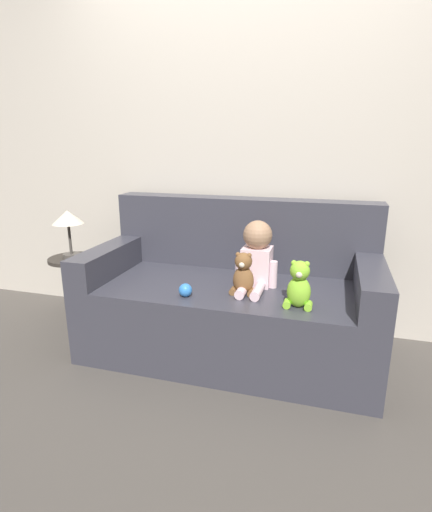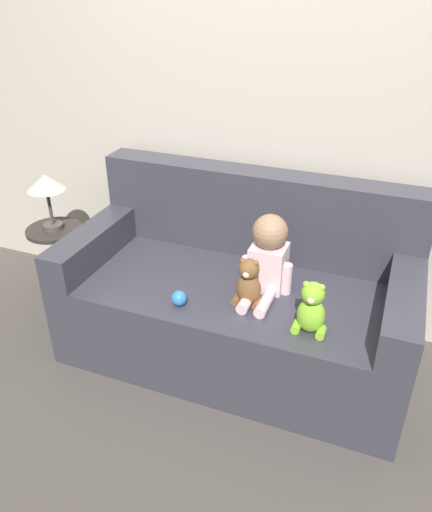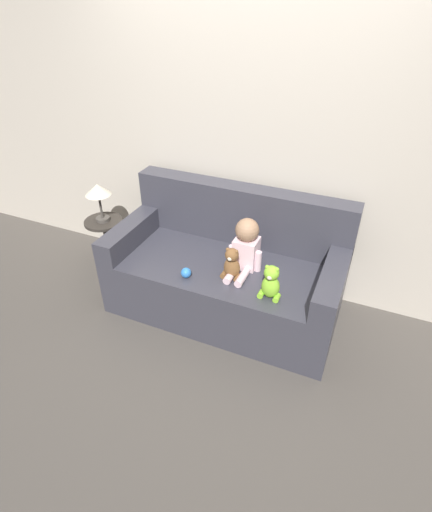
{
  "view_description": "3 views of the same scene",
  "coord_description": "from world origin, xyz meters",
  "views": [
    {
      "loc": [
        0.57,
        -2.25,
        1.31
      ],
      "look_at": [
        -0.06,
        -0.11,
        0.66
      ],
      "focal_mm": 28.0,
      "sensor_mm": 36.0,
      "label": 1
    },
    {
      "loc": [
        0.69,
        -2.05,
        1.85
      ],
      "look_at": [
        -0.07,
        -0.1,
        0.65
      ],
      "focal_mm": 35.0,
      "sensor_mm": 36.0,
      "label": 2
    },
    {
      "loc": [
        0.93,
        -2.32,
        2.22
      ],
      "look_at": [
        -0.04,
        -0.08,
        0.55
      ],
      "focal_mm": 28.0,
      "sensor_mm": 36.0,
      "label": 3
    }
  ],
  "objects": [
    {
      "name": "ground_plane",
      "position": [
        0.0,
        0.0,
        0.0
      ],
      "size": [
        12.0,
        12.0,
        0.0
      ],
      "primitive_type": "plane",
      "color": "#4C4742"
    },
    {
      "name": "teddy_bear_brown",
      "position": [
        0.12,
        -0.17,
        0.58
      ],
      "size": [
        0.14,
        0.11,
        0.25
      ],
      "color": "brown",
      "rests_on": "couch"
    },
    {
      "name": "plush_toy_side",
      "position": [
        0.43,
        -0.27,
        0.59
      ],
      "size": [
        0.15,
        0.12,
        0.25
      ],
      "color": "#8CD133",
      "rests_on": "couch"
    },
    {
      "name": "toy_ball",
      "position": [
        -0.18,
        -0.3,
        0.51
      ],
      "size": [
        0.08,
        0.08,
        0.08
      ],
      "color": "#337FDB",
      "rests_on": "couch"
    },
    {
      "name": "person_baby",
      "position": [
        0.16,
        -0.0,
        0.65
      ],
      "size": [
        0.25,
        0.37,
        0.39
      ],
      "color": "silver",
      "rests_on": "couch"
    },
    {
      "name": "couch",
      "position": [
        0.0,
        0.06,
        0.33
      ],
      "size": [
        1.77,
        0.87,
        0.94
      ],
      "color": "#383842",
      "rests_on": "ground_plane"
    },
    {
      "name": "wall_back",
      "position": [
        0.0,
        0.52,
        1.3
      ],
      "size": [
        8.0,
        0.05,
        2.6
      ],
      "color": "beige",
      "rests_on": "ground_plane"
    },
    {
      "name": "side_table",
      "position": [
        -1.22,
        0.12,
        0.63
      ],
      "size": [
        0.33,
        0.33,
        0.84
      ],
      "color": "#332D28",
      "rests_on": "ground_plane"
    }
  ]
}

